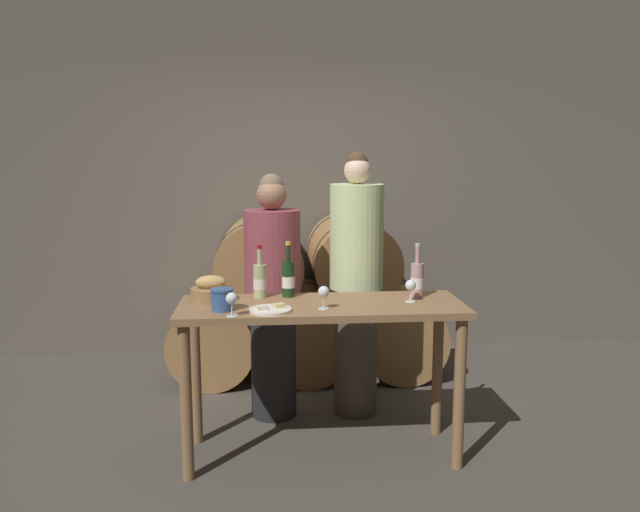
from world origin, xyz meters
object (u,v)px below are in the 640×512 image
object	(u,v)px
wine_bottle_white	(260,280)
bread_basket	(211,291)
wine_bottle_rose	(417,279)
cheese_plate	(270,310)
wine_glass_far_left	(232,300)
wine_glass_center	(411,286)
blue_crock	(222,299)
wine_glass_left	(323,293)
tasting_table	(322,329)
wine_bottle_red	(288,278)
person_left	(273,297)
person_right	(356,284)

from	to	relation	value
wine_bottle_white	bread_basket	world-z (taller)	wine_bottle_white
wine_bottle_rose	cheese_plate	size ratio (longest dim) A/B	1.40
wine_glass_far_left	wine_glass_center	xyz separation A→B (m)	(0.98, 0.24, 0.00)
blue_crock	bread_basket	xyz separation A→B (m)	(-0.08, 0.24, -0.01)
wine_glass_far_left	wine_glass_left	bearing A→B (deg)	13.91
wine_bottle_rose	wine_glass_center	size ratio (longest dim) A/B	2.51
tasting_table	wine_bottle_red	distance (m)	0.37
wine_bottle_rose	wine_glass_left	bearing A→B (deg)	-156.98
person_left	wine_glass_center	distance (m)	0.99
wine_bottle_red	wine_bottle_rose	xyz separation A→B (m)	(0.74, -0.07, -0.00)
wine_bottle_rose	bread_basket	size ratio (longest dim) A/B	1.37
blue_crock	wine_glass_left	distance (m)	0.54
wine_bottle_red	wine_bottle_white	bearing A→B (deg)	-175.19
person_left	blue_crock	size ratio (longest dim) A/B	13.10
person_left	wine_bottle_red	world-z (taller)	person_left
blue_crock	wine_glass_left	world-z (taller)	wine_glass_left
blue_crock	wine_glass_left	xyz separation A→B (m)	(0.54, -0.01, 0.02)
tasting_table	person_left	world-z (taller)	person_left
wine_glass_far_left	wine_glass_left	distance (m)	0.49
wine_glass_far_left	wine_glass_left	world-z (taller)	same
person_left	wine_glass_left	distance (m)	0.78
bread_basket	wine_glass_center	bearing A→B (deg)	-6.34
wine_glass_left	person_left	bearing A→B (deg)	110.44
tasting_table	wine_glass_left	bearing A→B (deg)	-91.08
cheese_plate	wine_bottle_rose	bearing A→B (deg)	17.44
tasting_table	person_left	distance (m)	0.65
cheese_plate	wine_bottle_red	bearing A→B (deg)	72.41
wine_glass_left	cheese_plate	bearing A→B (deg)	-174.72
blue_crock	cheese_plate	bearing A→B (deg)	-7.82
person_left	blue_crock	bearing A→B (deg)	-111.27
bread_basket	person_left	bearing A→B (deg)	52.78
person_right	wine_glass_far_left	size ratio (longest dim) A/B	13.81
tasting_table	wine_bottle_white	bearing A→B (deg)	152.79
tasting_table	wine_glass_far_left	world-z (taller)	wine_glass_far_left
bread_basket	cheese_plate	world-z (taller)	bread_basket
wine_bottle_rose	wine_glass_center	bearing A→B (deg)	-118.39
person_right	cheese_plate	size ratio (longest dim) A/B	7.68
person_right	wine_bottle_rose	world-z (taller)	person_right
blue_crock	wine_glass_left	bearing A→B (deg)	-0.93
wine_bottle_white	bread_basket	bearing A→B (deg)	-168.96
blue_crock	wine_bottle_red	bearing A→B (deg)	40.15
wine_glass_left	wine_glass_center	distance (m)	0.52
bread_basket	wine_glass_center	xyz separation A→B (m)	(1.12, -0.12, 0.03)
person_right	wine_bottle_white	size ratio (longest dim) A/B	5.60
wine_bottle_white	person_left	bearing A→B (deg)	79.47
cheese_plate	person_left	bearing A→B (deg)	88.53
person_left	blue_crock	distance (m)	0.77
person_left	wine_glass_far_left	world-z (taller)	person_left
wine_bottle_red	tasting_table	bearing A→B (deg)	-46.93
wine_bottle_rose	wine_glass_left	world-z (taller)	wine_bottle_rose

